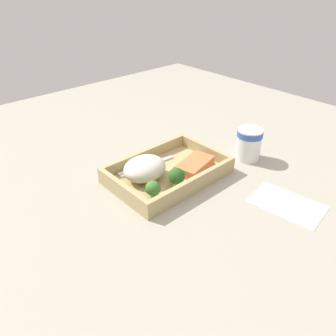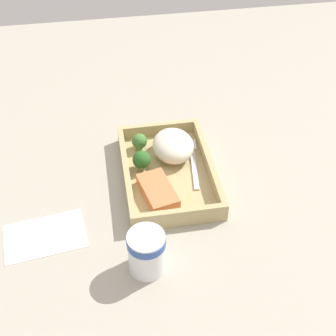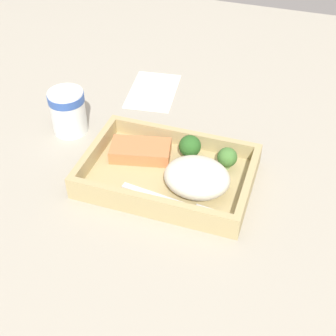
{
  "view_description": "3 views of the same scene",
  "coord_description": "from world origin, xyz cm",
  "views": [
    {
      "loc": [
        46.18,
        50.89,
        45.21
      ],
      "look_at": [
        0.0,
        0.0,
        2.7
      ],
      "focal_mm": 35.0,
      "sensor_mm": 36.0,
      "label": 1
    },
    {
      "loc": [
        -72.12,
        12.12,
        70.47
      ],
      "look_at": [
        0.0,
        0.0,
        2.7
      ],
      "focal_mm": 50.0,
      "sensor_mm": 36.0,
      "label": 2
    },
    {
      "loc": [
        18.81,
        -56.23,
        54.8
      ],
      "look_at": [
        0.0,
        0.0,
        2.7
      ],
      "focal_mm": 50.0,
      "sensor_mm": 36.0,
      "label": 3
    }
  ],
  "objects": [
    {
      "name": "broccoli_floret_2",
      "position": [
        2.24,
        5.36,
        3.82
      ],
      "size": [
        3.91,
        3.91,
        4.68
      ],
      "color": "#819C53",
      "rests_on": "takeout_tray"
    },
    {
      "name": "fork",
      "position": [
        3.13,
        -6.18,
        1.42
      ],
      "size": [
        15.88,
        3.61,
        0.44
      ],
      "color": "silver",
      "rests_on": "takeout_tray"
    },
    {
      "name": "takeout_tray",
      "position": [
        0.0,
        0.0,
        0.6
      ],
      "size": [
        28.5,
        19.04,
        1.2
      ],
      "primitive_type": "cube",
      "color": "tan",
      "rests_on": "ground_plane"
    },
    {
      "name": "salmon_fillet",
      "position": [
        -6.21,
        3.18,
        2.38
      ],
      "size": [
        11.5,
        7.85,
        2.37
      ],
      "primitive_type": "cube",
      "rotation": [
        0.0,
        0.0,
        0.22
      ],
      "color": "#DA7645",
      "rests_on": "takeout_tray"
    },
    {
      "name": "receipt_slip",
      "position": [
        -12.18,
        26.03,
        0.12
      ],
      "size": [
        11.75,
        16.44,
        0.24
      ],
      "primitive_type": "cube",
      "rotation": [
        0.0,
        0.0,
        0.13
      ],
      "color": "white",
      "rests_on": "ground_plane"
    },
    {
      "name": "ground_plane",
      "position": [
        0.0,
        0.0,
        -1.0
      ],
      "size": [
        160.0,
        160.0,
        2.0
      ],
      "primitive_type": "cube",
      "color": "#A29B8B"
    },
    {
      "name": "broccoli_floret_1",
      "position": [
        9.01,
        5.01,
        3.41
      ],
      "size": [
        3.45,
        3.45,
        4.02
      ],
      "color": "#739755",
      "rests_on": "takeout_tray"
    },
    {
      "name": "paper_cup",
      "position": [
        -22.5,
        7.54,
        4.86
      ],
      "size": [
        6.8,
        6.8,
        8.7
      ],
      "color": "white",
      "rests_on": "ground_plane"
    },
    {
      "name": "tray_rim",
      "position": [
        0.0,
        0.0,
        2.7
      ],
      "size": [
        28.5,
        19.04,
        3.01
      ],
      "color": "tan",
      "rests_on": "takeout_tray"
    },
    {
      "name": "mashed_potatoes",
      "position": [
        5.61,
        -2.09,
        3.97
      ],
      "size": [
        10.82,
        9.05,
        5.53
      ],
      "primitive_type": "ellipsoid",
      "color": "beige",
      "rests_on": "takeout_tray"
    }
  ]
}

